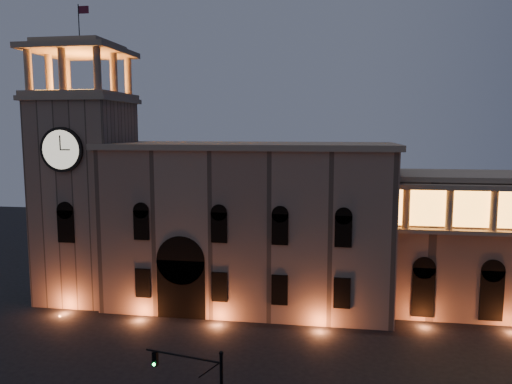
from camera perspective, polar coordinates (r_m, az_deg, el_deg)
government_building at (r=54.57m, az=-0.82°, el=-3.69°), size 30.80×12.80×17.60m
clock_tower at (r=59.12m, az=-18.87°, el=0.42°), size 9.80×9.80×32.40m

